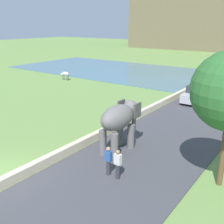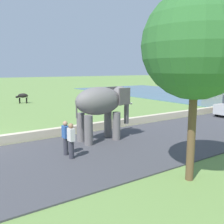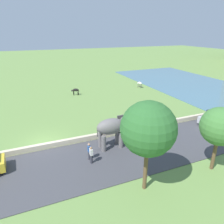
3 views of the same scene
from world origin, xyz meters
TOP-DOWN VIEW (x-y plane):
  - barrier_wall at (1.20, 18.00)m, footprint 0.40×110.00m
  - lake at (-14.00, 30.71)m, footprint 36.00×18.00m
  - elephant at (3.42, 6.07)m, footprint 1.41×3.47m
  - person_beside_elephant at (4.63, 3.35)m, footprint 0.36×0.22m
  - person_trailing at (5.22, 3.34)m, footprint 0.36×0.22m
  - cow_black at (-15.12, 6.91)m, footprint 0.91×1.39m
  - cow_white at (-15.20, 19.67)m, footprint 1.42×0.61m
  - tree_near at (9.49, 5.92)m, footprint 3.64×3.64m

SIDE VIEW (x-z plane):
  - lake at x=-14.00m, z-range 0.00..0.08m
  - barrier_wall at x=1.20m, z-range 0.00..0.53m
  - cow_black at x=-15.12m, z-range 0.26..1.41m
  - cow_white at x=-15.20m, z-range 0.26..1.41m
  - person_beside_elephant at x=4.63m, z-range 0.06..1.69m
  - person_trailing at x=5.22m, z-range 0.06..1.69m
  - elephant at x=3.42m, z-range 0.54..3.53m
  - tree_near at x=9.49m, z-range 1.43..7.95m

